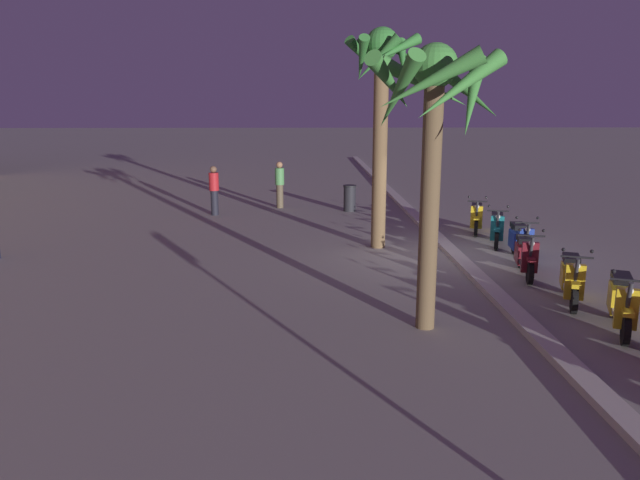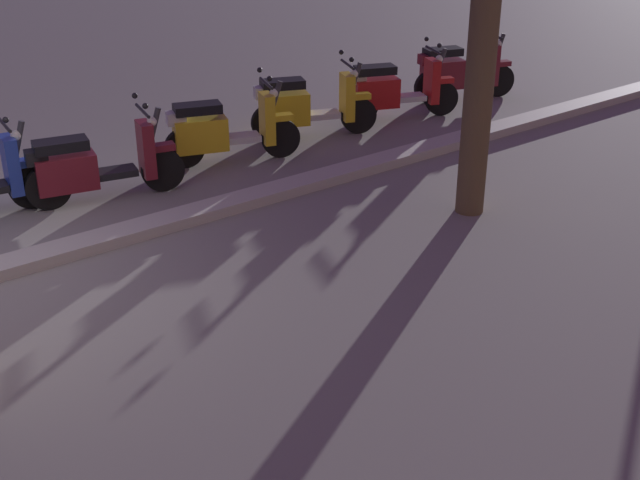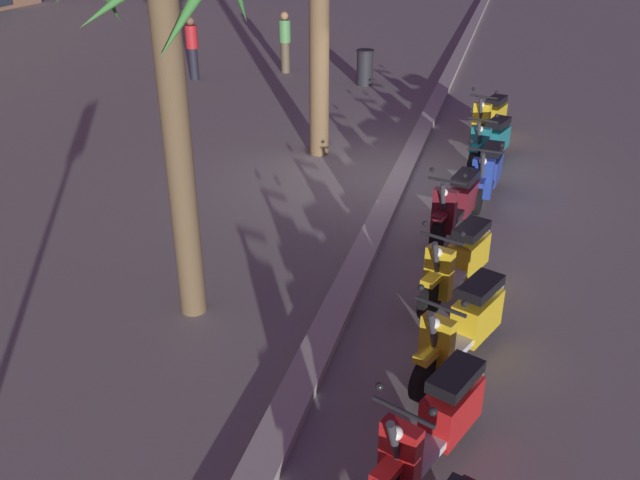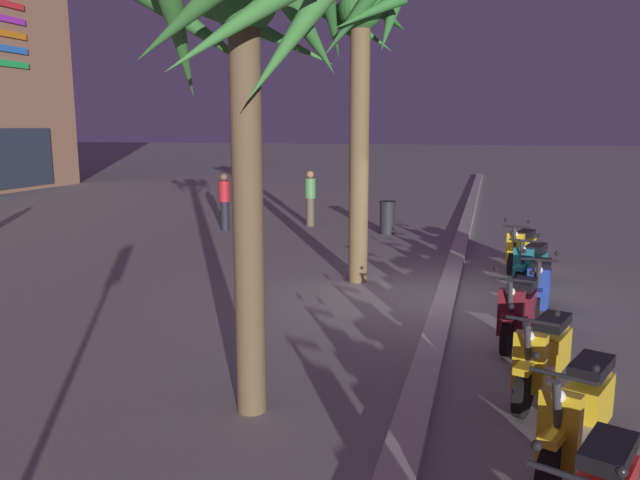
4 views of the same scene
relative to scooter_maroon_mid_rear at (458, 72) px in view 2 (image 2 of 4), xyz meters
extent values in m
cylinder|color=black|center=(-0.74, 0.26, -0.21)|extent=(0.52, 0.27, 0.52)
cylinder|color=black|center=(0.46, -0.16, -0.21)|extent=(0.52, 0.27, 0.52)
cube|color=maroon|center=(-0.19, 0.07, -0.15)|extent=(0.66, 0.46, 0.08)
cube|color=maroon|center=(0.25, -0.09, -0.02)|extent=(0.75, 0.53, 0.46)
cube|color=black|center=(0.27, -0.10, 0.35)|extent=(0.67, 0.48, 0.12)
cube|color=maroon|center=(-0.57, 0.20, 0.08)|extent=(0.24, 0.37, 0.66)
cube|color=maroon|center=(-0.74, 0.26, 0.08)|extent=(0.35, 0.26, 0.08)
cylinder|color=#333338|center=(-0.65, 0.23, 0.23)|extent=(0.29, 0.16, 0.69)
cylinder|color=black|center=(-0.57, 0.20, 0.55)|extent=(0.22, 0.54, 0.04)
sphere|color=white|center=(-0.67, 0.23, 0.41)|extent=(0.12, 0.12, 0.12)
cube|color=maroon|center=(0.54, -0.19, 0.25)|extent=(0.29, 0.27, 0.16)
cylinder|color=black|center=(0.80, 0.45, -0.21)|extent=(0.52, 0.28, 0.52)
cylinder|color=black|center=(2.02, -0.04, -0.21)|extent=(0.52, 0.28, 0.52)
cube|color=silver|center=(1.37, 0.22, -0.15)|extent=(0.66, 0.48, 0.08)
cube|color=red|center=(1.82, 0.04, -0.03)|extent=(0.75, 0.55, 0.44)
cube|color=black|center=(1.83, 0.04, 0.32)|extent=(0.67, 0.50, 0.12)
cube|color=red|center=(0.97, 0.38, 0.08)|extent=(0.26, 0.37, 0.66)
cube|color=red|center=(0.80, 0.45, 0.08)|extent=(0.36, 0.27, 0.08)
cylinder|color=#333338|center=(0.90, 0.41, 0.23)|extent=(0.29, 0.17, 0.69)
cylinder|color=black|center=(0.97, 0.38, 0.55)|extent=(0.24, 0.54, 0.04)
sphere|color=white|center=(0.88, 0.42, 0.41)|extent=(0.12, 0.12, 0.12)
cube|color=silver|center=(2.09, -0.07, 0.22)|extent=(0.30, 0.27, 0.16)
sphere|color=black|center=(0.90, 0.15, 0.67)|extent=(0.07, 0.07, 0.07)
sphere|color=black|center=(1.08, 0.60, 0.67)|extent=(0.07, 0.07, 0.07)
cylinder|color=black|center=(2.41, 0.35, -0.21)|extent=(0.52, 0.29, 0.52)
cylinder|color=black|center=(3.63, -0.15, -0.21)|extent=(0.52, 0.29, 0.52)
cube|color=silver|center=(2.98, 0.12, -0.15)|extent=(0.66, 0.49, 0.08)
cube|color=gold|center=(3.43, -0.07, -0.02)|extent=(0.75, 0.55, 0.45)
cube|color=black|center=(3.45, -0.08, 0.34)|extent=(0.67, 0.50, 0.12)
cube|color=gold|center=(2.57, 0.28, 0.08)|extent=(0.26, 0.37, 0.66)
cube|color=gold|center=(2.41, 0.35, 0.08)|extent=(0.36, 0.27, 0.08)
cylinder|color=#333338|center=(2.50, 0.31, 0.23)|extent=(0.29, 0.17, 0.69)
cylinder|color=black|center=(2.57, 0.28, 0.55)|extent=(0.25, 0.53, 0.04)
sphere|color=white|center=(2.48, 0.32, 0.41)|extent=(0.12, 0.12, 0.12)
cube|color=silver|center=(3.71, -0.18, 0.24)|extent=(0.30, 0.28, 0.16)
sphere|color=black|center=(2.50, 0.05, 0.67)|extent=(0.07, 0.07, 0.07)
sphere|color=black|center=(2.68, 0.50, 0.67)|extent=(0.07, 0.07, 0.07)
cylinder|color=black|center=(3.90, 0.50, -0.21)|extent=(0.52, 0.27, 0.52)
cylinder|color=black|center=(5.13, 0.07, -0.21)|extent=(0.52, 0.27, 0.52)
cube|color=silver|center=(4.47, 0.30, -0.15)|extent=(0.66, 0.46, 0.08)
cube|color=gold|center=(4.92, 0.14, -0.04)|extent=(0.75, 0.53, 0.43)
cube|color=black|center=(4.94, 0.14, 0.31)|extent=(0.67, 0.48, 0.12)
cube|color=gold|center=(4.07, 0.44, 0.08)|extent=(0.24, 0.37, 0.66)
cube|color=gold|center=(3.90, 0.50, 0.08)|extent=(0.35, 0.26, 0.08)
cylinder|color=#333338|center=(4.00, 0.47, 0.23)|extent=(0.29, 0.16, 0.69)
cylinder|color=black|center=(4.07, 0.44, 0.55)|extent=(0.22, 0.54, 0.04)
sphere|color=white|center=(3.98, 0.47, 0.41)|extent=(0.12, 0.12, 0.12)
cube|color=silver|center=(5.20, 0.05, 0.21)|extent=(0.29, 0.27, 0.16)
sphere|color=black|center=(4.01, 0.21, 0.67)|extent=(0.07, 0.07, 0.07)
sphere|color=black|center=(4.17, 0.66, 0.67)|extent=(0.07, 0.07, 0.07)
cylinder|color=black|center=(5.74, 0.62, -0.21)|extent=(0.53, 0.21, 0.52)
cylinder|color=black|center=(7.05, 0.33, -0.21)|extent=(0.53, 0.21, 0.52)
cube|color=black|center=(6.34, 0.49, -0.15)|extent=(0.65, 0.40, 0.08)
cube|color=maroon|center=(6.83, 0.38, -0.06)|extent=(0.73, 0.46, 0.41)
cube|color=black|center=(6.85, 0.37, 0.28)|extent=(0.65, 0.42, 0.12)
cube|color=maroon|center=(5.91, 0.59, 0.08)|extent=(0.21, 0.36, 0.66)
cube|color=maroon|center=(5.74, 0.62, 0.08)|extent=(0.35, 0.23, 0.08)
cylinder|color=#333338|center=(5.84, 0.60, 0.23)|extent=(0.29, 0.13, 0.69)
cylinder|color=black|center=(5.91, 0.59, 0.55)|extent=(0.16, 0.56, 0.04)
sphere|color=white|center=(5.82, 0.61, 0.41)|extent=(0.12, 0.12, 0.12)
cube|color=black|center=(7.13, 0.31, 0.18)|extent=(0.28, 0.25, 0.16)
sphere|color=black|center=(5.88, 0.35, 0.67)|extent=(0.07, 0.07, 0.07)
sphere|color=black|center=(5.99, 0.82, 0.67)|extent=(0.07, 0.07, 0.07)
cylinder|color=black|center=(7.18, 0.16, -0.21)|extent=(0.53, 0.16, 0.52)
cube|color=#233D9E|center=(7.36, 0.14, 0.08)|extent=(0.18, 0.35, 0.66)
cube|color=#233D9E|center=(7.18, 0.16, 0.08)|extent=(0.34, 0.20, 0.08)
cylinder|color=#333338|center=(7.28, 0.15, 0.23)|extent=(0.29, 0.10, 0.69)
cylinder|color=black|center=(7.36, 0.14, 0.55)|extent=(0.11, 0.56, 0.04)
sphere|color=white|center=(7.26, 0.15, 0.41)|extent=(0.12, 0.12, 0.12)
sphere|color=black|center=(7.41, 0.38, 0.67)|extent=(0.07, 0.07, 0.07)
cylinder|color=brown|center=(3.29, 3.35, 1.69)|extent=(0.32, 0.32, 4.32)
camera|label=1|loc=(-6.27, 5.39, 3.21)|focal=33.32mm
camera|label=2|loc=(10.07, 9.25, 3.31)|focal=46.95mm
camera|label=3|loc=(-3.11, -0.10, 4.12)|focal=37.78mm
camera|label=4|loc=(-2.66, 0.95, 2.59)|focal=34.89mm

